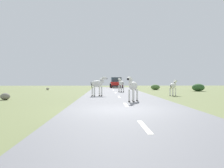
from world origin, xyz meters
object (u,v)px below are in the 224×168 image
at_px(zebra_0, 133,86).
at_px(zebra_1, 173,86).
at_px(car_0, 116,83).
at_px(zebra_2, 121,83).
at_px(rock_1, 5,96).
at_px(bush_0, 198,87).
at_px(zebra_3, 98,84).
at_px(rock_3, 48,89).
at_px(bush_1, 155,87).

height_order(zebra_0, zebra_1, zebra_0).
xyz_separation_m(zebra_1, car_0, (-4.05, 19.35, -0.01)).
height_order(zebra_2, car_0, car_0).
height_order(zebra_0, zebra_2, zebra_2).
relative_size(car_0, rock_1, 6.55).
bearing_deg(bush_0, zebra_1, -123.85).
relative_size(zebra_0, car_0, 0.37).
height_order(car_0, bush_0, car_0).
bearing_deg(zebra_0, zebra_3, -40.97).
relative_size(bush_0, rock_3, 3.41).
bearing_deg(car_0, bush_1, 123.35).
distance_m(zebra_1, rock_3, 18.27).
distance_m(zebra_1, car_0, 19.77).
height_order(bush_0, rock_3, bush_0).
bearing_deg(rock_1, zebra_2, 48.10).
relative_size(zebra_0, zebra_3, 0.95).
bearing_deg(zebra_0, bush_0, -99.45).
xyz_separation_m(zebra_0, rock_3, (-9.47, 17.99, -0.85)).
relative_size(car_0, bush_1, 3.57).
xyz_separation_m(zebra_3, bush_1, (7.52, 12.69, -0.68)).
bearing_deg(zebra_1, zebra_3, -137.44).
bearing_deg(bush_0, zebra_2, -167.22).
relative_size(zebra_2, bush_1, 1.36).
height_order(zebra_1, zebra_2, zebra_2).
xyz_separation_m(zebra_2, bush_1, (5.15, 6.11, -0.64)).
bearing_deg(rock_1, bush_1, 48.79).
height_order(zebra_0, rock_3, zebra_0).
bearing_deg(bush_1, rock_3, 179.59).
bearing_deg(rock_3, car_0, 37.01).
bearing_deg(car_0, bush_0, 128.80).
relative_size(car_0, rock_3, 9.96).
bearing_deg(car_0, zebra_0, 88.63).
bearing_deg(zebra_2, bush_1, 35.00).
bearing_deg(bush_0, zebra_3, -143.75).
distance_m(zebra_0, zebra_3, 5.69).
xyz_separation_m(zebra_1, zebra_3, (-6.54, -0.72, 0.19)).
xyz_separation_m(car_0, bush_0, (9.43, -11.33, -0.40)).
relative_size(zebra_1, rock_3, 3.28).
relative_size(zebra_3, bush_0, 1.12).
bearing_deg(rock_3, zebra_2, -33.10).
distance_m(zebra_2, rock_1, 13.10).
bearing_deg(zebra_1, bush_0, 92.41).
relative_size(zebra_3, bush_1, 1.37).
xyz_separation_m(car_0, rock_1, (-8.84, -23.23, -0.61)).
height_order(zebra_0, rock_1, zebra_0).
bearing_deg(rock_3, bush_1, -0.41).
xyz_separation_m(zebra_2, rock_1, (-8.73, -9.73, -0.77)).
relative_size(zebra_0, zebra_2, 0.96).
xyz_separation_m(zebra_3, rock_3, (-7.16, 12.79, -0.89)).
bearing_deg(bush_0, zebra_0, -124.60).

